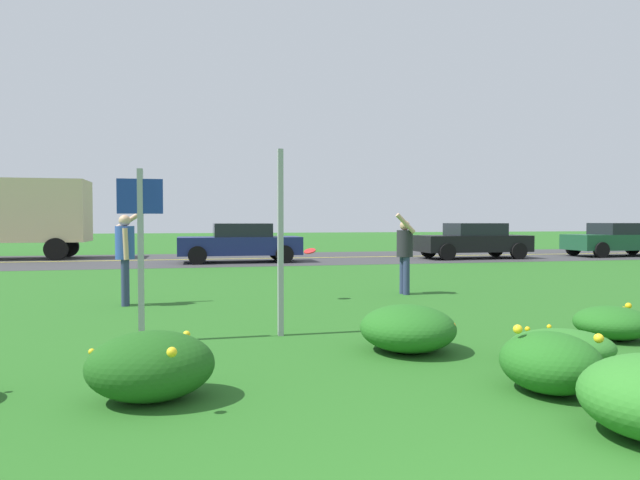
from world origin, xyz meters
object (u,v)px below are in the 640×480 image
at_px(car_dark_green_leftmost, 618,239).
at_px(box_truck_white, 3,214).
at_px(person_thrower_blue_shirt, 125,251).
at_px(frisbee_red, 310,251).
at_px(person_catcher_dark_shirt, 405,250).
at_px(sign_post_near_path, 141,237).
at_px(car_black_center_left, 473,240).
at_px(car_navy_center_right, 240,242).
at_px(sign_post_by_roadside, 280,243).

xyz_separation_m(car_dark_green_leftmost, box_truck_white, (-25.58, 3.63, 1.06)).
relative_size(person_thrower_blue_shirt, frisbee_red, 7.16).
bearing_deg(person_catcher_dark_shirt, frisbee_red, -169.16).
distance_m(person_thrower_blue_shirt, box_truck_white, 15.37).
xyz_separation_m(sign_post_near_path, car_dark_green_leftmost, (18.87, 13.79, -0.61)).
distance_m(car_dark_green_leftmost, box_truck_white, 25.85).
bearing_deg(box_truck_white, car_black_center_left, -11.03).
bearing_deg(person_catcher_dark_shirt, box_truck_white, 130.58).
bearing_deg(car_navy_center_right, sign_post_near_path, -99.93).
distance_m(sign_post_by_roadside, box_truck_white, 19.36).
distance_m(sign_post_by_roadside, car_black_center_left, 17.08).
bearing_deg(car_black_center_left, frisbee_red, -130.83).
relative_size(frisbee_red, car_dark_green_leftmost, 0.05).
distance_m(person_thrower_blue_shirt, car_dark_green_leftmost, 22.04).
bearing_deg(car_dark_green_leftmost, frisbee_red, -146.79).
xyz_separation_m(sign_post_by_roadside, person_thrower_blue_shirt, (-2.35, 3.32, -0.26)).
xyz_separation_m(sign_post_near_path, box_truck_white, (-6.71, 17.42, 0.45)).
relative_size(sign_post_near_path, sign_post_by_roadside, 0.88).
distance_m(frisbee_red, car_navy_center_right, 10.47).
bearing_deg(sign_post_by_roadside, person_thrower_blue_shirt, 125.28).
bearing_deg(sign_post_by_roadside, person_catcher_dark_shirt, 48.97).
bearing_deg(box_truck_white, car_dark_green_leftmost, -8.09).
relative_size(car_navy_center_right, box_truck_white, 0.67).
height_order(sign_post_near_path, car_navy_center_right, sign_post_near_path).
bearing_deg(sign_post_by_roadside, car_black_center_left, 53.62).
bearing_deg(person_thrower_blue_shirt, box_truck_white, 113.65).
relative_size(sign_post_by_roadside, box_truck_white, 0.38).
distance_m(car_black_center_left, car_navy_center_right, 9.51).
xyz_separation_m(car_navy_center_right, box_truck_white, (-9.12, 3.63, 1.06)).
bearing_deg(sign_post_by_roadside, car_dark_green_leftmost, 38.85).
height_order(person_catcher_dark_shirt, car_navy_center_right, person_catcher_dark_shirt).
distance_m(car_navy_center_right, box_truck_white, 9.88).
bearing_deg(sign_post_near_path, car_navy_center_right, 80.07).
distance_m(car_dark_green_leftmost, car_navy_center_right, 16.45).
xyz_separation_m(car_dark_green_leftmost, car_black_center_left, (-6.94, 0.00, 0.00)).
xyz_separation_m(person_catcher_dark_shirt, car_black_center_left, (6.91, 10.05, -0.19)).
relative_size(sign_post_near_path, car_dark_green_leftmost, 0.49).
xyz_separation_m(person_catcher_dark_shirt, car_navy_center_right, (-2.60, 10.05, -0.19)).
bearing_deg(person_thrower_blue_shirt, person_catcher_dark_shirt, 3.87).
bearing_deg(car_black_center_left, car_dark_green_leftmost, 0.00).
xyz_separation_m(frisbee_red, car_navy_center_right, (-0.48, 10.46, -0.22)).
distance_m(sign_post_near_path, car_dark_green_leftmost, 23.38).
distance_m(frisbee_red, car_dark_green_leftmost, 19.10).
xyz_separation_m(sign_post_by_roadside, car_black_center_left, (10.13, 13.75, -0.52)).
xyz_separation_m(sign_post_near_path, car_black_center_left, (11.93, 13.79, -0.61)).
height_order(car_black_center_left, box_truck_white, box_truck_white).
relative_size(person_catcher_dark_shirt, frisbee_red, 6.92).
bearing_deg(car_dark_green_leftmost, box_truck_white, 171.91).
bearing_deg(sign_post_by_roadside, sign_post_near_path, -178.74).
distance_m(sign_post_near_path, car_black_center_left, 18.24).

